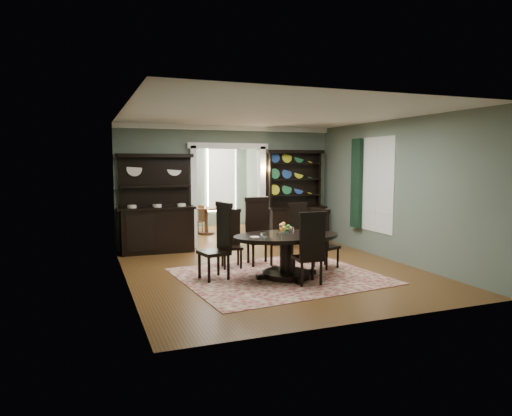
# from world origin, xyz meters

# --- Properties ---
(room) EXTENTS (5.51, 6.01, 3.01)m
(room) POSITION_xyz_m (0.00, 0.04, 1.58)
(room) COLOR brown
(room) RESTS_ON ground
(parlor) EXTENTS (3.51, 3.50, 3.01)m
(parlor) POSITION_xyz_m (0.00, 5.53, 1.52)
(parlor) COLOR brown
(parlor) RESTS_ON ground
(doorway_trim) EXTENTS (2.08, 0.25, 2.57)m
(doorway_trim) POSITION_xyz_m (0.00, 3.00, 1.62)
(doorway_trim) COLOR white
(doorway_trim) RESTS_ON floor
(right_window) EXTENTS (0.15, 1.47, 2.12)m
(right_window) POSITION_xyz_m (2.69, 0.93, 1.60)
(right_window) COLOR white
(right_window) RESTS_ON wall_right
(wall_sconce) EXTENTS (0.27, 0.21, 0.21)m
(wall_sconce) POSITION_xyz_m (0.95, 2.85, 1.89)
(wall_sconce) COLOR gold
(wall_sconce) RESTS_ON back_wall_right
(rug) EXTENTS (3.77, 3.33, 0.01)m
(rug) POSITION_xyz_m (-0.07, -0.38, 0.01)
(rug) COLOR maroon
(rug) RESTS_ON floor
(dining_table) EXTENTS (2.01, 1.86, 0.79)m
(dining_table) POSITION_xyz_m (0.02, -0.49, 0.55)
(dining_table) COLOR black
(dining_table) RESTS_ON rug
(centerpiece) EXTENTS (1.32, 0.85, 0.22)m
(centerpiece) POSITION_xyz_m (-0.03, -0.46, 0.85)
(centerpiece) COLOR silver
(centerpiece) RESTS_ON dining_table
(chair_far_left) EXTENTS (0.49, 0.47, 1.16)m
(chair_far_left) POSITION_xyz_m (-0.68, 0.67, 0.61)
(chair_far_left) COLOR black
(chair_far_left) RESTS_ON rug
(chair_far_mid) EXTENTS (0.55, 0.52, 1.38)m
(chair_far_mid) POSITION_xyz_m (-0.06, 0.75, 0.73)
(chair_far_mid) COLOR black
(chair_far_mid) RESTS_ON rug
(chair_far_right) EXTENTS (0.54, 0.53, 1.25)m
(chair_far_right) POSITION_xyz_m (0.87, 0.67, 0.65)
(chair_far_right) COLOR black
(chair_far_right) RESTS_ON rug
(chair_end_left) EXTENTS (0.58, 0.60, 1.39)m
(chair_end_left) POSITION_xyz_m (-1.15, -0.15, 0.73)
(chair_end_left) COLOR black
(chair_end_left) RESTS_ON rug
(chair_end_right) EXTENTS (0.54, 0.56, 1.20)m
(chair_end_right) POSITION_xyz_m (0.97, -0.14, 0.63)
(chair_end_right) COLOR black
(chair_end_right) RESTS_ON rug
(chair_near) EXTENTS (0.50, 0.48, 1.28)m
(chair_near) POSITION_xyz_m (0.16, -1.14, 0.67)
(chair_near) COLOR black
(chair_near) RESTS_ON rug
(sideboard) EXTENTS (1.75, 0.65, 2.30)m
(sideboard) POSITION_xyz_m (-1.83, 2.73, 0.80)
(sideboard) COLOR black
(sideboard) RESTS_ON floor
(welsh_dresser) EXTENTS (1.58, 0.66, 2.41)m
(welsh_dresser) POSITION_xyz_m (1.74, 2.74, 0.87)
(welsh_dresser) COLOR black
(welsh_dresser) RESTS_ON floor
(parlor_table) EXTENTS (0.84, 0.84, 0.78)m
(parlor_table) POSITION_xyz_m (-0.07, 4.95, 0.51)
(parlor_table) COLOR #5B311A
(parlor_table) RESTS_ON parlor_floor
(parlor_chair_left) EXTENTS (0.39, 0.38, 0.86)m
(parlor_chair_left) POSITION_xyz_m (-0.34, 4.79, 0.46)
(parlor_chair_left) COLOR #5B311A
(parlor_chair_left) RESTS_ON parlor_floor
(parlor_chair_right) EXTENTS (0.40, 0.40, 0.96)m
(parlor_chair_right) POSITION_xyz_m (0.48, 4.70, 0.51)
(parlor_chair_right) COLOR #5B311A
(parlor_chair_right) RESTS_ON parlor_floor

